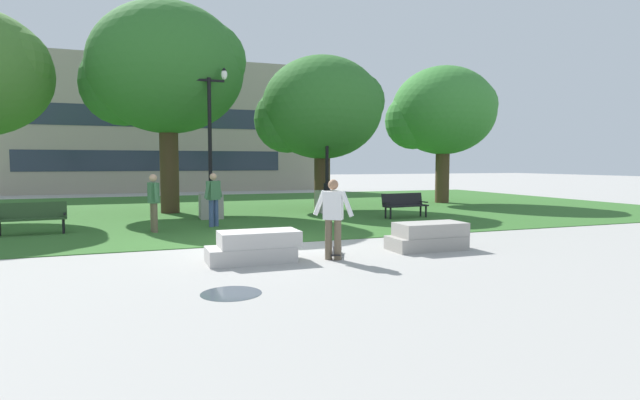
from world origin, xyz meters
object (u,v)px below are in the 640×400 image
Objects in this scene: skateboard at (337,253)px; person_bystander_far_lawn at (154,200)px; concrete_block_center at (254,247)px; park_bench_near_left at (404,204)px; concrete_block_left at (428,237)px; lamp_post_center at (211,188)px; person_bystander_near_lawn at (213,197)px; park_bench_far_left at (32,216)px; lamp_post_left at (327,188)px; person_skateboarder at (333,215)px.

person_bystander_far_lawn is (-3.65, 5.30, 0.90)m from skateboard.
concrete_block_center is 1.03× the size of park_bench_near_left.
concrete_block_left is at bearing -114.97° from park_bench_near_left.
lamp_post_center is 2.40m from person_bystander_near_lawn.
concrete_block_center is 5.58m from person_bystander_far_lawn.
park_bench_far_left is 3.41m from person_bystander_far_lawn.
park_bench_near_left and park_bench_far_left have the same top height.
lamp_post_center is at bearing 88.30° from concrete_block_center.
person_bystander_far_lawn reaches higher than skateboard.
lamp_post_left is 2.82× the size of person_bystander_far_lawn.
concrete_block_center is 8.37m from lamp_post_center.
person_skateboarder is 6.53m from person_bystander_near_lawn.
concrete_block_center is 1.12× the size of person_bystander_near_lawn.
concrete_block_left is 2.40m from skateboard.
park_bench_far_left is 0.34× the size of lamp_post_center.
concrete_block_left is 0.99× the size of park_bench_far_left.
lamp_post_left is (10.19, 3.03, 0.47)m from park_bench_far_left.
person_skateboarder is 0.93× the size of park_bench_near_left.
park_bench_far_left is 5.89m from lamp_post_center.
skateboard is 6.35m from person_bystander_near_lawn.
park_bench_far_left is (-6.94, 6.06, 0.45)m from skateboard.
park_bench_far_left is at bearing -179.09° from park_bench_near_left.
lamp_post_left is (-2.01, 2.83, 0.47)m from park_bench_near_left.
person_bystander_far_lawn is (-3.45, 5.61, 0.02)m from person_skateboarder.
lamp_post_center is 3.74m from person_bystander_far_lawn.
park_bench_near_left is (5.46, 6.56, -0.43)m from person_skateboarder.
concrete_block_center is at bearing -119.34° from lamp_post_left.
concrete_block_left is 1.07× the size of person_bystander_near_lawn.
person_skateboarder is at bearing -58.43° from person_bystander_far_lawn.
person_skateboarder is at bearing -123.70° from skateboard.
person_bystander_far_lawn is at bearing -158.54° from person_bystander_near_lawn.
concrete_block_left is 8.00m from person_bystander_far_lawn.
person_skateboarder is at bearing -81.08° from lamp_post_center.
person_bystander_near_lawn is (-5.06, -3.07, -0.02)m from lamp_post_left.
lamp_post_left reaches higher than concrete_block_center.
park_bench_near_left reaches higher than concrete_block_left.
concrete_block_center is 1.88× the size of skateboard.
person_bystander_far_lawn reaches higher than concrete_block_left.
park_bench_near_left is 8.97m from person_bystander_far_lawn.
skateboard is at bearing -73.26° from person_bystander_near_lawn.
person_skateboarder is 0.31× the size of lamp_post_center.
park_bench_near_left is (2.87, 6.16, 0.23)m from concrete_block_left.
person_skateboarder is (-2.59, -0.40, 0.66)m from concrete_block_left.
park_bench_far_left is at bearing 136.62° from person_skateboarder.
person_bystander_near_lawn is at bearing -95.78° from lamp_post_center.
park_bench_near_left is at bearing 49.94° from skateboard.
skateboard is 0.55× the size of park_bench_near_left.
person_skateboarder reaches higher than concrete_block_left.
concrete_block_center is at bearing 177.56° from skateboard.
lamp_post_center is 1.14× the size of lamp_post_left.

